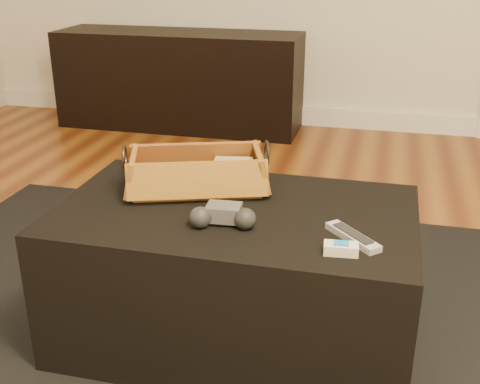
% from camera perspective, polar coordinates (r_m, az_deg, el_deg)
% --- Properties ---
extents(baseboard, '(5.00, 0.04, 0.12)m').
position_cam_1_polar(baseboard, '(4.00, 9.93, 6.88)').
color(baseboard, white).
rests_on(baseboard, floor).
extents(media_cabinet, '(1.54, 0.45, 0.61)m').
position_cam_1_polar(media_cabinet, '(3.94, -5.75, 10.51)').
color(media_cabinet, black).
rests_on(media_cabinet, floor).
extents(area_rug, '(2.60, 2.00, 0.01)m').
position_cam_1_polar(area_rug, '(1.86, -0.85, -14.29)').
color(area_rug, black).
rests_on(area_rug, floor).
extents(ottoman, '(1.00, 0.60, 0.42)m').
position_cam_1_polar(ottoman, '(1.78, -0.47, -7.76)').
color(ottoman, black).
rests_on(ottoman, area_rug).
extents(tv_remote, '(0.22, 0.14, 0.02)m').
position_cam_1_polar(tv_remote, '(1.79, -4.74, 0.78)').
color(tv_remote, black).
rests_on(tv_remote, wicker_basket).
extents(cloth_bundle, '(0.13, 0.10, 0.06)m').
position_cam_1_polar(cloth_bundle, '(1.83, -0.65, 2.06)').
color(cloth_bundle, tan).
rests_on(cloth_bundle, wicker_basket).
extents(wicker_basket, '(0.46, 0.34, 0.15)m').
position_cam_1_polar(wicker_basket, '(1.79, -4.10, 1.68)').
color(wicker_basket, '#9D6923').
rests_on(wicker_basket, ottoman).
extents(game_controller, '(0.18, 0.11, 0.06)m').
position_cam_1_polar(game_controller, '(1.57, -1.60, -2.28)').
color(game_controller, '#404043').
rests_on(game_controller, ottoman).
extents(silver_remote, '(0.15, 0.15, 0.02)m').
position_cam_1_polar(silver_remote, '(1.53, 10.63, -4.17)').
color(silver_remote, '#B1B2B9').
rests_on(silver_remote, ottoman).
extents(cream_gadget, '(0.09, 0.05, 0.03)m').
position_cam_1_polar(cream_gadget, '(1.46, 9.56, -5.30)').
color(cream_gadget, beige).
rests_on(cream_gadget, ottoman).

